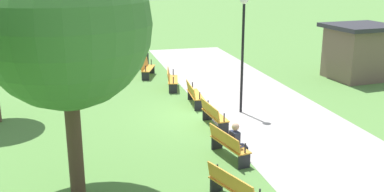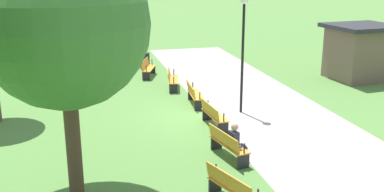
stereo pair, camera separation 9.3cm
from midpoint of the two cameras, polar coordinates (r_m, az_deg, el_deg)
name	(u,v)px [view 1 (the left image)]	position (r m, az deg, el deg)	size (l,w,h in m)	color
ground_plane	(206,115)	(17.28, 1.60, -2.42)	(120.00, 120.00, 0.00)	#54843D
path_paving	(266,110)	(18.09, 9.19, -1.76)	(28.35, 4.86, 0.01)	#A39E99
bench_0	(147,68)	(23.24, -5.87, 3.58)	(1.74, 1.01, 0.89)	orange
bench_1	(171,79)	(20.84, -2.76, 2.17)	(1.74, 0.81, 0.89)	orange
bench_2	(194,94)	(18.37, 0.10, 0.26)	(1.71, 0.59, 0.89)	orange
bench_3	(213,115)	(15.86, 2.56, -2.37)	(1.71, 0.59, 0.89)	orange
bench_4	(228,144)	(13.34, 4.41, -6.09)	(1.74, 0.81, 0.89)	orange
bench_5	(234,188)	(10.87, 5.15, -11.56)	(1.74, 1.01, 0.89)	orange
person_seated	(237,141)	(13.13, 5.58, -5.72)	(0.40, 0.57, 1.20)	#2D3347
tree_0	(65,25)	(10.58, -16.05, 8.73)	(3.94, 3.94, 6.24)	#4C3828
lamp_post	(243,34)	(17.00, 6.36, 7.85)	(0.32, 0.32, 4.49)	black
trash_bin	(144,61)	(25.05, -6.20, 4.44)	(0.52, 0.52, 0.90)	black
kiosk	(359,51)	(24.08, 20.37, 5.37)	(3.21, 3.48, 2.74)	brown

